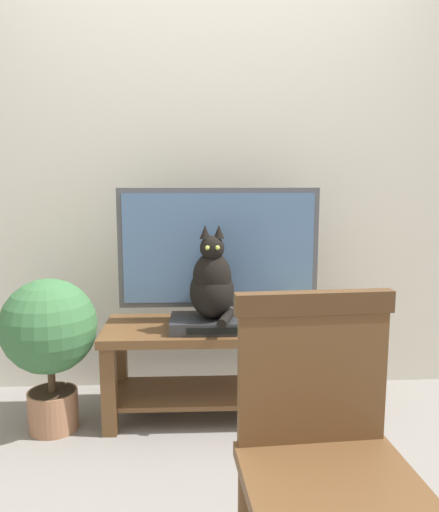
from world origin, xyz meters
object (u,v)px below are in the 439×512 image
Objects in this scene: cat at (212,284)px; book_stack at (305,314)px; tv_stand at (219,353)px; media_box at (212,323)px; wooden_chair at (324,446)px; potted_plant at (49,336)px; tv at (218,252)px.

book_stack is at bearing 5.36° from cat.
tv_stand is 0.48m from book_stack.
cat reaches higher than media_box.
cat is 1.28m from wooden_chair.
tv_stand is 0.20m from media_box.
potted_plant is (-1.25, -0.08, -0.07)m from book_stack.
wooden_chair is 1.24× the size of potted_plant.
book_stack is at bearing 80.39° from wooden_chair.
cat is 0.61× the size of potted_plant.
media_box is 0.47m from book_stack.
tv is 0.54m from book_stack.
book_stack is at bearing -4.95° from tv_stand.
tv_stand is at bearing 60.51° from media_box.
cat is 2.07× the size of book_stack.
tv_stand is 1.36m from wooden_chair.
tv is at bearing 98.74° from wooden_chair.
potted_plant reaches higher than media_box.
potted_plant is (-0.78, -0.05, -0.04)m from media_box.
tv is 0.20m from cat.
potted_plant is (-0.79, -0.04, -0.24)m from cat.
cat is at bearing 2.80° from potted_plant.
tv_stand is 1.15× the size of tv.
wooden_chair reaches higher than media_box.
media_box is at bearing 94.31° from cat.
tv_stand is 2.53× the size of cat.
wooden_chair reaches higher than book_stack.
cat is (0.00, -0.01, 0.20)m from media_box.
tv_stand is at bearing -90.02° from tv.
cat reaches higher than potted_plant.
tv is 1.35× the size of potted_plant.
book_stack is at bearing -13.72° from tv.
tv is 2.20× the size of cat.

